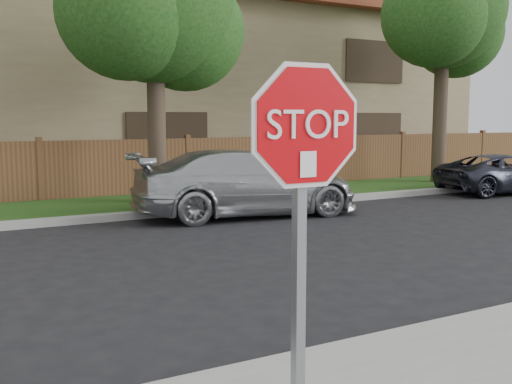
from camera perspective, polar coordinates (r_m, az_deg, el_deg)
ground at (r=5.49m, az=0.42°, el=-16.47°), size 90.00×90.00×0.00m
far_curb at (r=12.95m, az=-17.46°, el=-2.61°), size 70.00×0.30×0.15m
grass_strip at (r=14.56m, az=-18.74°, el=-1.67°), size 70.00×3.00×0.12m
fence at (r=16.04m, az=-19.85°, el=1.73°), size 70.00×0.12×1.60m
apartment_building at (r=21.57m, az=-22.54°, el=10.16°), size 35.20×9.20×7.20m
tree_mid at (r=15.06m, az=-9.43°, el=17.30°), size 4.80×3.90×7.35m
tree_right at (r=20.38m, az=17.78°, el=16.34°), size 4.80×3.90×8.20m
stop_sign at (r=3.50m, az=4.57°, el=1.06°), size 1.01×0.13×2.55m
sedan_right at (r=13.37m, az=-0.91°, el=0.89°), size 5.32×2.72×1.48m
sedan_far_right at (r=18.84m, az=22.66°, el=1.62°), size 4.28×2.45×1.12m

